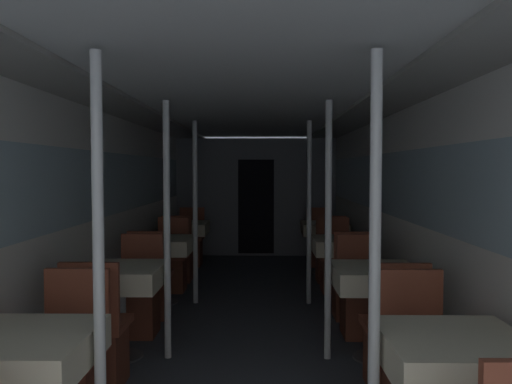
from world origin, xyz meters
name	(u,v)px	position (x,y,z in m)	size (l,w,h in m)	color
wall_left	(106,214)	(-1.45, 3.57, 1.10)	(0.05, 9.93, 2.10)	silver
wall_right	(396,214)	(1.45, 3.57, 1.10)	(0.05, 9.93, 2.10)	silver
ceiling_panel	(250,109)	(0.00, 3.57, 2.15)	(2.91, 9.93, 0.07)	silver
bulkhead_far	(256,197)	(0.00, 7.51, 1.05)	(2.85, 0.09, 2.10)	slate
dining_table_left_0	(21,356)	(-1.04, 0.92, 0.65)	(0.67, 0.67, 0.76)	#4C4C51
chair_left_far_0	(69,378)	(-1.04, 1.50, 0.29)	(0.40, 0.40, 0.93)	brown
support_pole_left_0	(99,273)	(-0.66, 0.92, 1.05)	(0.06, 0.06, 2.10)	silver
dining_table_left_1	(121,279)	(-1.04, 2.60, 0.65)	(0.67, 0.67, 0.76)	#4C4C51
chair_left_near_1	(98,347)	(-1.04, 2.03, 0.29)	(0.40, 0.40, 0.93)	brown
chair_left_far_1	(139,303)	(-1.04, 3.18, 0.29)	(0.40, 0.40, 0.93)	brown
support_pole_left_1	(167,230)	(-0.66, 2.60, 1.05)	(0.06, 0.06, 2.10)	silver
dining_table_left_2	(162,247)	(-1.04, 4.29, 0.65)	(0.67, 0.67, 0.76)	#4C4C51
chair_left_near_2	(151,289)	(-1.04, 3.71, 0.29)	(0.40, 0.40, 0.93)	brown
chair_left_far_2	(172,268)	(-1.04, 4.86, 0.29)	(0.40, 0.40, 0.93)	brown
support_pole_left_2	(195,212)	(-0.66, 4.29, 1.05)	(0.06, 0.06, 2.10)	silver
dining_table_left_3	(185,230)	(-1.04, 5.97, 0.65)	(0.67, 0.67, 0.76)	#4C4C51
chair_left_near_3	(179,260)	(-1.04, 5.39, 0.29)	(0.40, 0.40, 0.93)	brown
chair_left_far_3	(191,247)	(-1.04, 6.55, 0.29)	(0.40, 0.40, 0.93)	brown
dining_table_right_0	(455,358)	(1.04, 0.92, 0.65)	(0.67, 0.67, 0.76)	#4C4C51
chair_right_far_0	(416,380)	(1.04, 1.50, 0.29)	(0.40, 0.40, 0.93)	brown
support_pole_right_0	(375,274)	(0.66, 0.92, 1.05)	(0.06, 0.06, 2.10)	silver
dining_table_right_1	(375,280)	(1.04, 2.60, 0.65)	(0.67, 0.67, 0.76)	#4C4C51
chair_right_near_1	(393,348)	(1.04, 2.03, 0.29)	(0.40, 0.40, 0.93)	brown
chair_right_far_1	(361,304)	(1.04, 3.18, 0.29)	(0.40, 0.40, 0.93)	brown
support_pole_right_1	(328,231)	(0.66, 2.60, 1.05)	(0.06, 0.06, 2.10)	silver
dining_table_right_2	(342,248)	(1.04, 4.29, 0.65)	(0.67, 0.67, 0.76)	#4C4C51
chair_right_near_2	(351,290)	(1.04, 3.71, 0.29)	(0.40, 0.40, 0.93)	brown
chair_right_far_2	(335,268)	(1.04, 4.86, 0.29)	(0.40, 0.40, 0.93)	brown
support_pole_right_2	(309,213)	(0.66, 4.29, 1.05)	(0.06, 0.06, 2.10)	silver
dining_table_right_3	(324,230)	(1.04, 5.97, 0.65)	(0.67, 0.67, 0.76)	#4C4C51
chair_right_near_3	(329,261)	(1.04, 5.39, 0.29)	(0.40, 0.40, 0.93)	brown
chair_right_far_3	(320,247)	(1.04, 6.55, 0.29)	(0.40, 0.40, 0.93)	brown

